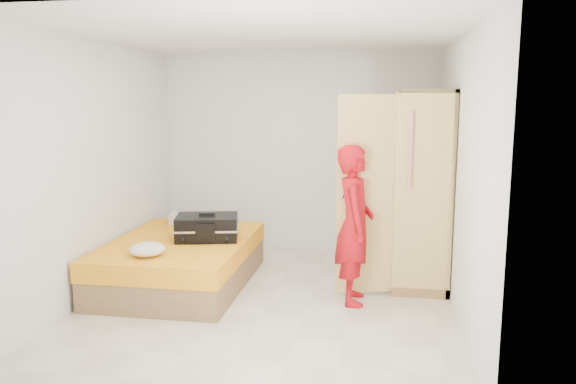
% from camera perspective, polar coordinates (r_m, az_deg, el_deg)
% --- Properties ---
extents(room, '(4.00, 4.02, 2.60)m').
position_cam_1_polar(room, '(5.46, -1.92, 2.02)').
color(room, beige).
rests_on(room, ground).
extents(bed, '(1.42, 2.02, 0.50)m').
position_cam_1_polar(bed, '(6.27, -10.79, -6.98)').
color(bed, '#9C6C47').
rests_on(bed, ground).
extents(wardrobe, '(1.15, 1.34, 2.10)m').
position_cam_1_polar(wardrobe, '(6.25, 12.86, -0.07)').
color(wardrobe, '#D7C069').
rests_on(wardrobe, ground).
extents(person, '(0.43, 0.60, 1.57)m').
position_cam_1_polar(person, '(5.55, 6.76, -3.33)').
color(person, red).
rests_on(person, ground).
extents(suitcase, '(0.76, 0.63, 0.29)m').
position_cam_1_polar(suitcase, '(6.15, -8.23, -3.58)').
color(suitcase, black).
rests_on(suitcase, bed).
extents(round_cushion, '(0.34, 0.34, 0.13)m').
position_cam_1_polar(round_cushion, '(5.63, -14.10, -5.67)').
color(round_cushion, beige).
rests_on(round_cushion, bed).
extents(pillow, '(0.66, 0.44, 0.11)m').
position_cam_1_polar(pillow, '(7.01, -9.49, -2.63)').
color(pillow, beige).
rests_on(pillow, bed).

